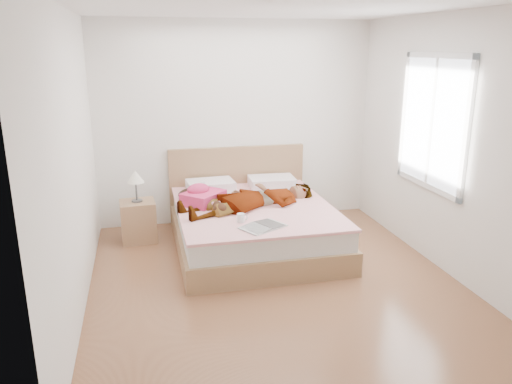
# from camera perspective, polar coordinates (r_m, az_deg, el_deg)

# --- Properties ---
(ground) EXTENTS (4.00, 4.00, 0.00)m
(ground) POSITION_cam_1_polar(r_m,az_deg,el_deg) (5.06, 2.21, -10.30)
(ground) COLOR #542D1A
(ground) RESTS_ON ground
(woman) EXTENTS (1.81, 1.13, 0.23)m
(woman) POSITION_cam_1_polar(r_m,az_deg,el_deg) (5.71, -0.45, -0.38)
(woman) COLOR white
(woman) RESTS_ON bed
(hair) EXTENTS (0.59, 0.67, 0.09)m
(hair) POSITION_cam_1_polar(r_m,az_deg,el_deg) (6.06, -6.65, -0.20)
(hair) COLOR black
(hair) RESTS_ON bed
(phone) EXTENTS (0.07, 0.09, 0.05)m
(phone) POSITION_cam_1_polar(r_m,az_deg,el_deg) (5.99, -5.97, 0.86)
(phone) COLOR silver
(phone) RESTS_ON bed
(room_shell) EXTENTS (4.00, 4.00, 4.00)m
(room_shell) POSITION_cam_1_polar(r_m,az_deg,el_deg) (5.59, 19.55, 7.50)
(room_shell) COLOR white
(room_shell) RESTS_ON ground
(bed) EXTENTS (1.80, 2.08, 1.00)m
(bed) POSITION_cam_1_polar(r_m,az_deg,el_deg) (5.88, -0.41, -3.47)
(bed) COLOR brown
(bed) RESTS_ON ground
(towel) EXTENTS (0.57, 0.57, 0.24)m
(towel) POSITION_cam_1_polar(r_m,az_deg,el_deg) (5.79, -6.18, -0.43)
(towel) COLOR #E63E85
(towel) RESTS_ON bed
(magazine) EXTENTS (0.52, 0.46, 0.03)m
(magazine) POSITION_cam_1_polar(r_m,az_deg,el_deg) (5.04, 0.80, -3.97)
(magazine) COLOR silver
(magazine) RESTS_ON bed
(coffee_mug) EXTENTS (0.12, 0.09, 0.09)m
(coffee_mug) POSITION_cam_1_polar(r_m,az_deg,el_deg) (5.19, -1.73, -2.95)
(coffee_mug) COLOR silver
(coffee_mug) RESTS_ON bed
(plush_toy) EXTENTS (0.18, 0.25, 0.13)m
(plush_toy) POSITION_cam_1_polar(r_m,az_deg,el_deg) (5.44, -4.21, -1.82)
(plush_toy) COLOR black
(plush_toy) RESTS_ON bed
(nightstand) EXTENTS (0.43, 0.38, 0.87)m
(nightstand) POSITION_cam_1_polar(r_m,az_deg,el_deg) (6.15, -13.31, -2.90)
(nightstand) COLOR olive
(nightstand) RESTS_ON ground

